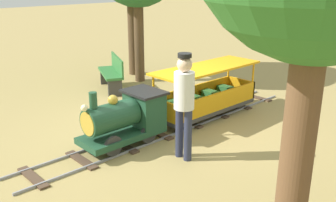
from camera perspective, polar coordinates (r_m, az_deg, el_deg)
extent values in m
plane|color=#A38C51|center=(6.76, -0.63, -4.61)|extent=(60.00, 60.00, 0.00)
cube|color=gray|center=(6.72, 2.15, -4.57)|extent=(0.03, 6.05, 0.04)
cube|color=gray|center=(7.06, -0.71, -3.42)|extent=(0.03, 6.05, 0.04)
cube|color=#4C3828|center=(8.82, 13.25, 0.55)|extent=(0.74, 0.14, 0.03)
cube|color=#4C3828|center=(8.23, 10.27, -0.54)|extent=(0.74, 0.14, 0.03)
cube|color=#4C3828|center=(7.66, 6.85, -1.80)|extent=(0.74, 0.14, 0.03)
cube|color=#4C3828|center=(7.14, 2.89, -3.23)|extent=(0.74, 0.14, 0.03)
cube|color=#4C3828|center=(6.65, -1.68, -4.87)|extent=(0.74, 0.14, 0.03)
cube|color=#4C3828|center=(6.23, -6.95, -6.70)|extent=(0.74, 0.14, 0.03)
cube|color=#4C3828|center=(5.87, -12.98, -8.72)|extent=(0.74, 0.14, 0.03)
cube|color=#4C3828|center=(5.59, -19.78, -10.85)|extent=(0.74, 0.14, 0.03)
cube|color=#1E472D|center=(6.15, -6.95, -5.03)|extent=(0.62, 1.40, 0.10)
cylinder|color=#1E472D|center=(5.92, -8.64, -2.43)|extent=(0.44, 0.85, 0.44)
cylinder|color=#B7932D|center=(5.71, -12.15, -3.43)|extent=(0.37, 0.02, 0.37)
cylinder|color=#1E472D|center=(5.65, -11.28, 0.11)|extent=(0.12, 0.12, 0.24)
sphere|color=#B7932D|center=(5.85, -8.36, 0.16)|extent=(0.16, 0.16, 0.16)
cube|color=#1E472D|center=(6.30, -3.58, -1.18)|extent=(0.62, 0.45, 0.55)
cube|color=black|center=(6.21, -3.64, 1.39)|extent=(0.70, 0.53, 0.04)
sphere|color=#F2EAB2|center=(5.60, -12.59, -1.04)|extent=(0.10, 0.10, 0.10)
cylinder|color=#2D2D2D|center=(5.79, -8.29, -6.76)|extent=(0.05, 0.32, 0.32)
cylinder|color=#2D2D2D|center=(6.17, -10.95, -5.27)|extent=(0.05, 0.32, 0.32)
cylinder|color=#2D2D2D|center=(6.17, -2.94, -4.94)|extent=(0.05, 0.32, 0.32)
cylinder|color=#2D2D2D|center=(6.53, -5.76, -3.66)|extent=(0.05, 0.32, 0.32)
cube|color=#3F3F3F|center=(7.44, 5.72, -1.03)|extent=(0.70, 2.25, 0.08)
cube|color=orange|center=(7.17, 7.74, -0.05)|extent=(0.04, 2.25, 0.35)
cube|color=orange|center=(7.58, 3.92, 1.10)|extent=(0.04, 2.25, 0.35)
cube|color=orange|center=(6.62, -0.59, -1.44)|extent=(0.70, 0.04, 0.35)
cube|color=orange|center=(8.20, 10.91, 2.15)|extent=(0.70, 0.04, 0.35)
cylinder|color=orange|center=(6.36, 1.54, -0.40)|extent=(0.04, 0.04, 0.75)
cylinder|color=orange|center=(6.80, -2.21, 0.87)|extent=(0.04, 0.04, 0.75)
cylinder|color=orange|center=(7.95, 12.71, 3.01)|extent=(0.04, 0.04, 0.75)
cylinder|color=orange|center=(8.31, 9.10, 3.89)|extent=(0.04, 0.04, 0.75)
cube|color=orange|center=(7.21, 5.92, 5.05)|extent=(0.80, 2.35, 0.04)
cube|color=#2D6B33|center=(7.93, 9.27, 1.26)|extent=(0.54, 0.20, 0.24)
cube|color=#2D6B33|center=(7.57, 6.99, 0.53)|extent=(0.54, 0.20, 0.24)
cube|color=#2D6B33|center=(7.22, 4.48, -0.27)|extent=(0.54, 0.20, 0.24)
cube|color=#2D6B33|center=(6.88, 1.72, -1.16)|extent=(0.54, 0.20, 0.24)
cylinder|color=#262626|center=(6.75, 2.84, -3.22)|extent=(0.04, 0.24, 0.24)
cylinder|color=#262626|center=(7.08, -0.04, -2.14)|extent=(0.04, 0.24, 0.24)
cylinder|color=#262626|center=(7.89, 10.88, -0.30)|extent=(0.04, 0.24, 0.24)
cylinder|color=#262626|center=(8.17, 8.08, 0.51)|extent=(0.04, 0.24, 0.24)
cylinder|color=#282D47|center=(5.60, 3.03, -5.24)|extent=(0.12, 0.12, 0.80)
cylinder|color=#282D47|center=(5.71, 1.73, -4.71)|extent=(0.12, 0.12, 0.80)
cylinder|color=white|center=(5.42, 2.47, 1.59)|extent=(0.30, 0.30, 0.55)
sphere|color=beige|center=(5.33, 2.52, 5.56)|extent=(0.22, 0.22, 0.22)
cylinder|color=black|center=(5.30, 2.54, 6.93)|extent=(0.20, 0.20, 0.06)
cube|color=#2D6B33|center=(9.22, -8.75, 4.22)|extent=(1.35, 0.90, 0.06)
cube|color=#2D6B33|center=(9.20, -7.70, 5.52)|extent=(1.20, 0.58, 0.40)
cube|color=#333333|center=(8.73, -8.03, 2.02)|extent=(0.21, 0.32, 0.42)
cube|color=#333333|center=(9.82, -9.27, 3.79)|extent=(0.21, 0.32, 0.42)
cylinder|color=brown|center=(3.83, 19.12, -6.19)|extent=(0.32, 0.32, 2.23)
cylinder|color=#4C3823|center=(9.83, -4.41, 9.35)|extent=(0.25, 0.25, 2.22)
cylinder|color=#4C3823|center=(10.57, -5.28, 10.37)|extent=(0.30, 0.30, 2.37)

